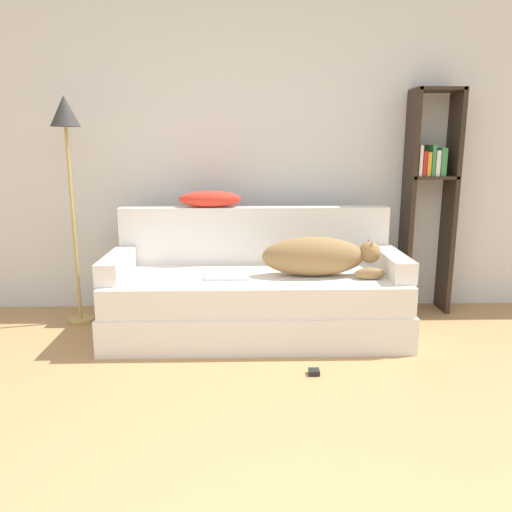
% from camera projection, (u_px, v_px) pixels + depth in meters
% --- Properties ---
extents(wall_back, '(7.74, 0.06, 2.70)m').
position_uv_depth(wall_back, '(255.00, 145.00, 4.05)').
color(wall_back, silver).
rests_on(wall_back, ground_plane).
extents(couch, '(2.10, 0.87, 0.45)m').
position_uv_depth(couch, '(256.00, 304.00, 3.61)').
color(couch, silver).
rests_on(couch, ground_plane).
extents(couch_backrest, '(2.06, 0.15, 0.43)m').
position_uv_depth(couch_backrest, '(254.00, 235.00, 3.87)').
color(couch_backrest, silver).
rests_on(couch_backrest, couch).
extents(couch_arm_left, '(0.15, 0.68, 0.15)m').
position_uv_depth(couch_arm_left, '(118.00, 265.00, 3.51)').
color(couch_arm_left, silver).
rests_on(couch_arm_left, couch).
extents(couch_arm_right, '(0.15, 0.68, 0.15)m').
position_uv_depth(couch_arm_right, '(392.00, 263.00, 3.56)').
color(couch_arm_right, silver).
rests_on(couch_arm_right, couch).
extents(dog, '(0.84, 0.27, 0.28)m').
position_uv_depth(dog, '(318.00, 256.00, 3.47)').
color(dog, olive).
rests_on(dog, couch).
extents(laptop, '(0.30, 0.23, 0.02)m').
position_uv_depth(laptop, '(226.00, 276.00, 3.47)').
color(laptop, silver).
rests_on(laptop, couch).
extents(throw_pillow, '(0.48, 0.18, 0.12)m').
position_uv_depth(throw_pillow, '(210.00, 199.00, 3.79)').
color(throw_pillow, red).
rests_on(throw_pillow, couch_backrest).
extents(bookshelf, '(0.38, 0.26, 1.78)m').
position_uv_depth(bookshelf, '(429.00, 190.00, 3.99)').
color(bookshelf, '#2D2319').
rests_on(bookshelf, ground_plane).
extents(floor_lamp, '(0.21, 0.21, 1.70)m').
position_uv_depth(floor_lamp, '(67.00, 139.00, 3.61)').
color(floor_lamp, tan).
rests_on(floor_lamp, ground_plane).
extents(power_adapter, '(0.06, 0.06, 0.03)m').
position_uv_depth(power_adapter, '(314.00, 372.00, 3.00)').
color(power_adapter, black).
rests_on(power_adapter, ground_plane).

